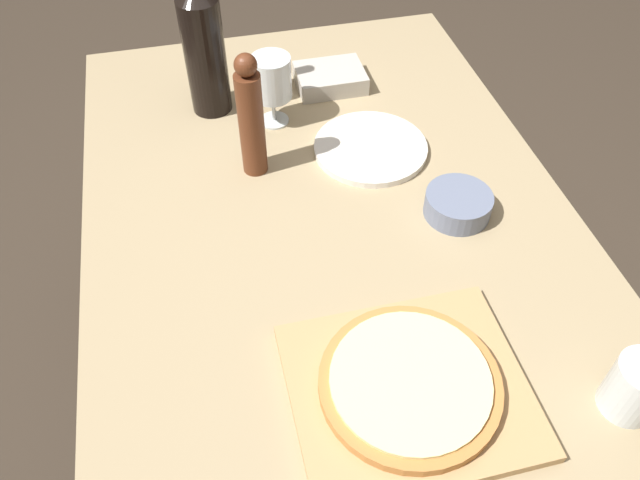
% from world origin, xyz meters
% --- Properties ---
extents(ground_plane, '(12.00, 12.00, 0.00)m').
position_xyz_m(ground_plane, '(0.00, 0.00, 0.00)').
color(ground_plane, '#382D23').
extents(dining_table, '(0.90, 1.54, 0.72)m').
position_xyz_m(dining_table, '(0.00, 0.00, 0.64)').
color(dining_table, '#9E8966').
rests_on(dining_table, ground_plane).
extents(cutting_board, '(0.34, 0.30, 0.02)m').
position_xyz_m(cutting_board, '(0.02, -0.28, 0.73)').
color(cutting_board, tan).
rests_on(cutting_board, dining_table).
extents(pizza, '(0.26, 0.26, 0.02)m').
position_xyz_m(pizza, '(0.02, -0.28, 0.75)').
color(pizza, '#BC7A3D').
rests_on(pizza, cutting_board).
extents(wine_bottle, '(0.09, 0.09, 0.36)m').
position_xyz_m(wine_bottle, '(-0.17, 0.48, 0.87)').
color(wine_bottle, black).
rests_on(wine_bottle, dining_table).
extents(pepper_mill, '(0.05, 0.05, 0.26)m').
position_xyz_m(pepper_mill, '(-0.11, 0.26, 0.85)').
color(pepper_mill, '#5B2D19').
rests_on(pepper_mill, dining_table).
extents(wine_glass, '(0.08, 0.08, 0.15)m').
position_xyz_m(wine_glass, '(-0.05, 0.40, 0.83)').
color(wine_glass, silver).
rests_on(wine_glass, dining_table).
extents(small_bowl, '(0.12, 0.12, 0.04)m').
position_xyz_m(small_bowl, '(0.23, 0.05, 0.75)').
color(small_bowl, slate).
rests_on(small_bowl, dining_table).
extents(drinking_tumbler, '(0.08, 0.08, 0.10)m').
position_xyz_m(drinking_tumbler, '(0.32, -0.37, 0.77)').
color(drinking_tumbler, silver).
rests_on(drinking_tumbler, dining_table).
extents(dinner_plate, '(0.23, 0.23, 0.01)m').
position_xyz_m(dinner_plate, '(0.13, 0.26, 0.73)').
color(dinner_plate, silver).
rests_on(dinner_plate, dining_table).
extents(food_container, '(0.15, 0.12, 0.04)m').
position_xyz_m(food_container, '(0.10, 0.50, 0.74)').
color(food_container, '#BCB7AD').
rests_on(food_container, dining_table).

